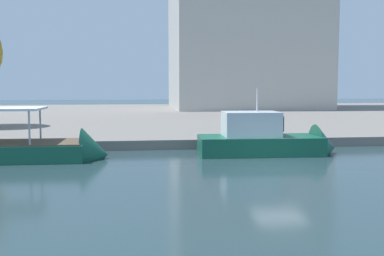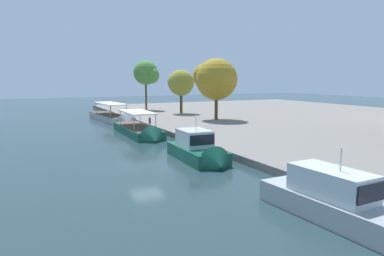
{
  "view_description": "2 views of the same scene",
  "coord_description": "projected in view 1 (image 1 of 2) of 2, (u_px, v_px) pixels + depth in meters",
  "views": [
    {
      "loc": [
        -7.21,
        -21.64,
        4.03
      ],
      "look_at": [
        -3.88,
        3.51,
        1.68
      ],
      "focal_mm": 43.35,
      "sensor_mm": 36.0,
      "label": 1
    },
    {
      "loc": [
        27.08,
        -9.08,
        6.86
      ],
      "look_at": [
        -3.39,
        5.73,
        2.19
      ],
      "focal_mm": 33.66,
      "sensor_mm": 36.0,
      "label": 2
    }
  ],
  "objects": [
    {
      "name": "dock_promenade",
      "position": [
        190.0,
        116.0,
        56.74
      ],
      "size": [
        120.0,
        55.0,
        0.61
      ],
      "primitive_type": "cube",
      "color": "slate",
      "rests_on": "ground_plane"
    },
    {
      "name": "motor_yacht_2",
      "position": [
        270.0,
        142.0,
        27.07
      ],
      "size": [
        8.18,
        3.23,
        4.88
      ],
      "rotation": [
        0.0,
        0.0,
        -0.05
      ],
      "color": "#14513D",
      "rests_on": "ground_plane"
    },
    {
      "name": "ground_plane",
      "position": [
        280.0,
        168.0,
        22.68
      ],
      "size": [
        220.0,
        220.0,
        0.0
      ],
      "primitive_type": "plane",
      "color": "#23383D"
    }
  ]
}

